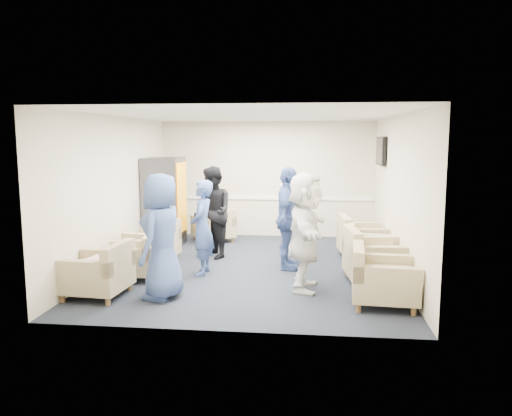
# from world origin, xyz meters

# --- Properties ---
(floor) EXTENTS (6.00, 6.00, 0.00)m
(floor) POSITION_xyz_m (0.00, 0.00, 0.00)
(floor) COLOR black
(floor) RESTS_ON ground
(ceiling) EXTENTS (6.00, 6.00, 0.00)m
(ceiling) POSITION_xyz_m (0.00, 0.00, 2.70)
(ceiling) COLOR silver
(ceiling) RESTS_ON back_wall
(back_wall) EXTENTS (5.00, 0.02, 2.70)m
(back_wall) POSITION_xyz_m (0.00, 3.00, 1.35)
(back_wall) COLOR beige
(back_wall) RESTS_ON floor
(front_wall) EXTENTS (5.00, 0.02, 2.70)m
(front_wall) POSITION_xyz_m (0.00, -3.00, 1.35)
(front_wall) COLOR beige
(front_wall) RESTS_ON floor
(left_wall) EXTENTS (0.02, 6.00, 2.70)m
(left_wall) POSITION_xyz_m (-2.50, 0.00, 1.35)
(left_wall) COLOR beige
(left_wall) RESTS_ON floor
(right_wall) EXTENTS (0.02, 6.00, 2.70)m
(right_wall) POSITION_xyz_m (2.50, 0.00, 1.35)
(right_wall) COLOR beige
(right_wall) RESTS_ON floor
(chair_rail) EXTENTS (4.98, 0.04, 0.06)m
(chair_rail) POSITION_xyz_m (0.00, 2.98, 0.90)
(chair_rail) COLOR white
(chair_rail) RESTS_ON back_wall
(tv) EXTENTS (0.10, 1.00, 0.58)m
(tv) POSITION_xyz_m (2.44, 1.80, 2.05)
(tv) COLOR black
(tv) RESTS_ON right_wall
(armchair_left_near) EXTENTS (0.92, 0.92, 0.68)m
(armchair_left_near) POSITION_xyz_m (-2.03, -1.88, 0.34)
(armchair_left_near) COLOR tan
(armchair_left_near) RESTS_ON floor
(armchair_left_mid) EXTENTS (0.91, 0.91, 0.63)m
(armchair_left_mid) POSITION_xyz_m (-1.88, -0.90, 0.31)
(armchair_left_mid) COLOR tan
(armchair_left_mid) RESTS_ON floor
(armchair_left_far) EXTENTS (0.94, 0.94, 0.66)m
(armchair_left_far) POSITION_xyz_m (-1.86, 0.21, 0.33)
(armchair_left_far) COLOR tan
(armchair_left_far) RESTS_ON floor
(armchair_right_near) EXTENTS (0.94, 0.94, 0.70)m
(armchair_right_near) POSITION_xyz_m (1.99, -1.81, 0.35)
(armchair_right_near) COLOR tan
(armchair_right_near) RESTS_ON floor
(armchair_right_midnear) EXTENTS (1.03, 1.03, 0.75)m
(armchair_right_midnear) POSITION_xyz_m (2.01, -0.73, 0.37)
(armchair_right_midnear) COLOR tan
(armchair_right_midnear) RESTS_ON floor
(armchair_right_midfar) EXTENTS (0.95, 0.95, 0.66)m
(armchair_right_midfar) POSITION_xyz_m (1.98, -0.00, 0.33)
(armchair_right_midfar) COLOR tan
(armchair_right_midfar) RESTS_ON floor
(armchair_right_far) EXTENTS (0.96, 0.96, 0.69)m
(armchair_right_far) POSITION_xyz_m (1.98, 0.99, 0.35)
(armchair_right_far) COLOR tan
(armchair_right_far) RESTS_ON floor
(armchair_corner) EXTENTS (1.10, 1.10, 0.63)m
(armchair_corner) POSITION_xyz_m (-1.12, 2.17, 0.32)
(armchair_corner) COLOR tan
(armchair_corner) RESTS_ON floor
(vending_machine) EXTENTS (0.77, 0.90, 1.90)m
(vending_machine) POSITION_xyz_m (-2.09, 1.66, 0.95)
(vending_machine) COLOR #46454C
(vending_machine) RESTS_ON floor
(backpack) EXTENTS (0.29, 0.23, 0.43)m
(backpack) POSITION_xyz_m (-1.58, -0.22, 0.22)
(backpack) COLOR black
(backpack) RESTS_ON floor
(pillow) EXTENTS (0.41, 0.50, 0.13)m
(pillow) POSITION_xyz_m (-2.04, -1.88, 0.52)
(pillow) COLOR beige
(pillow) RESTS_ON armchair_left_near
(person_front_left) EXTENTS (0.73, 0.98, 1.82)m
(person_front_left) POSITION_xyz_m (-1.10, -1.83, 0.91)
(person_front_left) COLOR #394F8A
(person_front_left) RESTS_ON floor
(person_mid_left) EXTENTS (0.40, 0.60, 1.61)m
(person_mid_left) POSITION_xyz_m (-0.80, -0.50, 0.81)
(person_mid_left) COLOR #394F8A
(person_mid_left) RESTS_ON floor
(person_back_left) EXTENTS (1.03, 1.09, 1.78)m
(person_back_left) POSITION_xyz_m (-0.86, 0.69, 0.89)
(person_back_left) COLOR black
(person_back_left) RESTS_ON floor
(person_back_right) EXTENTS (0.69, 1.10, 1.62)m
(person_back_right) POSITION_xyz_m (0.71, 1.01, 0.81)
(person_back_right) COLOR white
(person_back_right) RESTS_ON floor
(person_mid_right) EXTENTS (0.54, 1.10, 1.82)m
(person_mid_right) POSITION_xyz_m (0.62, -0.01, 0.91)
(person_mid_right) COLOR #394F8A
(person_mid_right) RESTS_ON floor
(person_front_right) EXTENTS (0.62, 1.70, 1.81)m
(person_front_right) POSITION_xyz_m (0.95, -1.20, 0.90)
(person_front_right) COLOR white
(person_front_right) RESTS_ON floor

